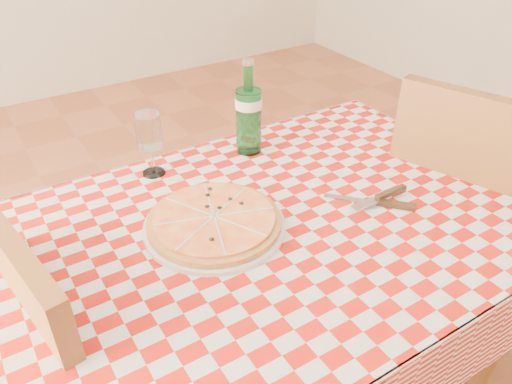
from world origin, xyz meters
TOP-DOWN VIEW (x-y plane):
  - dining_table at (0.00, 0.00)m, footprint 1.20×0.80m
  - tablecloth at (0.00, 0.00)m, footprint 1.30×0.90m
  - chair_near at (0.66, -0.08)m, footprint 0.57×0.57m
  - pizza_plate at (-0.14, 0.06)m, footprint 0.42×0.42m
  - water_bottle at (0.13, 0.34)m, footprint 0.10×0.10m
  - wine_glass at (-0.16, 0.37)m, footprint 0.09×0.09m
  - cutlery at (0.25, -0.07)m, footprint 0.30×0.27m

SIDE VIEW (x-z plane):
  - chair_near at x=0.66m, z-range 0.07..1.07m
  - dining_table at x=0.00m, z-range 0.28..1.03m
  - tablecloth at x=0.00m, z-range 0.75..0.76m
  - cutlery at x=0.25m, z-range 0.76..0.78m
  - pizza_plate at x=-0.14m, z-range 0.76..0.80m
  - wine_glass at x=-0.16m, z-range 0.76..0.94m
  - water_bottle at x=0.13m, z-range 0.76..1.03m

